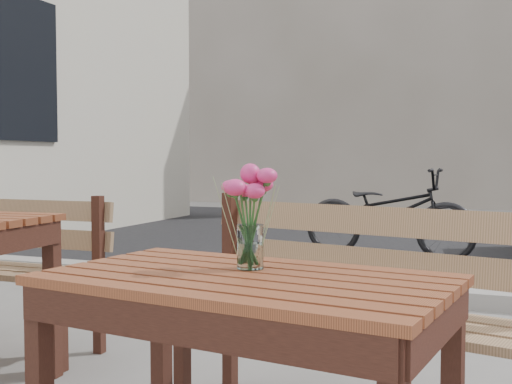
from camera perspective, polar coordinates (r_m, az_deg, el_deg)
street at (r=7.07m, az=16.20°, el=-5.69°), size 30.00×8.12×0.12m
backdrop_buildings at (r=16.50m, az=19.93°, el=11.61°), size 15.50×4.00×8.00m
main_table at (r=1.96m, az=-0.94°, el=-10.87°), size 1.28×0.85×0.74m
main_bench at (r=2.63m, az=9.04°, el=-8.25°), size 1.58×0.77×0.94m
main_vase at (r=2.01m, az=-0.52°, el=-1.05°), size 0.18×0.18×0.33m
bicycle at (r=7.08m, az=11.65°, el=-1.86°), size 1.92×0.82×0.98m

